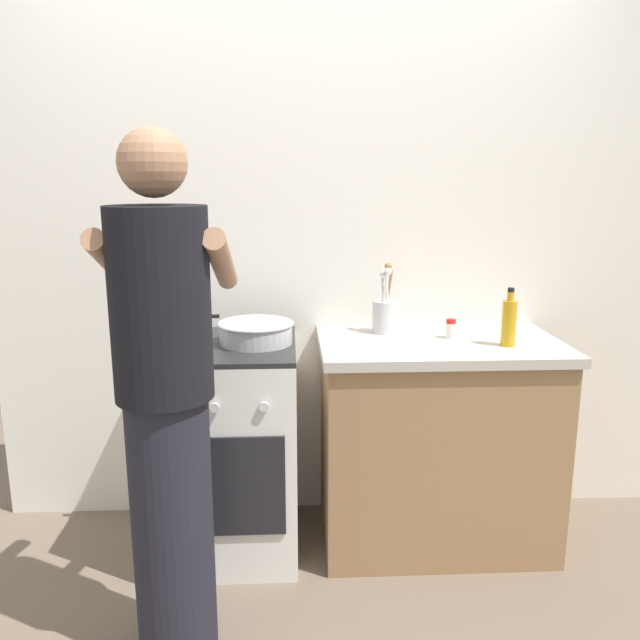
# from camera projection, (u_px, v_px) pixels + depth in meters

# --- Properties ---
(ground) EXTENTS (6.00, 6.00, 0.00)m
(ground) POSITION_uv_depth(u_px,v_px,m) (310.00, 560.00, 2.63)
(ground) COLOR #6B5B4C
(back_wall) EXTENTS (3.20, 0.10, 2.50)m
(back_wall) POSITION_uv_depth(u_px,v_px,m) (349.00, 248.00, 2.86)
(back_wall) COLOR silver
(back_wall) RESTS_ON ground
(countertop) EXTENTS (1.00, 0.60, 0.90)m
(countertop) POSITION_uv_depth(u_px,v_px,m) (436.00, 441.00, 2.71)
(countertop) COLOR #99724C
(countertop) RESTS_ON ground
(stove_range) EXTENTS (0.60, 0.62, 0.90)m
(stove_range) POSITION_uv_depth(u_px,v_px,m) (225.00, 447.00, 2.66)
(stove_range) COLOR white
(stove_range) RESTS_ON ground
(pot) EXTENTS (0.28, 0.21, 0.13)m
(pot) POSITION_uv_depth(u_px,v_px,m) (185.00, 330.00, 2.52)
(pot) COLOR #B2B2B7
(pot) RESTS_ON stove_range
(mixing_bowl) EXTENTS (0.31, 0.31, 0.09)m
(mixing_bowl) POSITION_uv_depth(u_px,v_px,m) (256.00, 332.00, 2.56)
(mixing_bowl) COLOR #B7B7BC
(mixing_bowl) RESTS_ON stove_range
(utensil_crock) EXTENTS (0.10, 0.10, 0.31)m
(utensil_crock) POSITION_uv_depth(u_px,v_px,m) (384.00, 313.00, 2.73)
(utensil_crock) COLOR silver
(utensil_crock) RESTS_ON countertop
(spice_bottle) EXTENTS (0.04, 0.04, 0.08)m
(spice_bottle) POSITION_uv_depth(u_px,v_px,m) (451.00, 329.00, 2.64)
(spice_bottle) COLOR silver
(spice_bottle) RESTS_ON countertop
(oil_bottle) EXTENTS (0.06, 0.06, 0.24)m
(oil_bottle) POSITION_uv_depth(u_px,v_px,m) (509.00, 322.00, 2.51)
(oil_bottle) COLOR gold
(oil_bottle) RESTS_ON countertop
(person) EXTENTS (0.41, 0.50, 1.70)m
(person) POSITION_uv_depth(u_px,v_px,m) (167.00, 408.00, 1.95)
(person) COLOR black
(person) RESTS_ON ground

